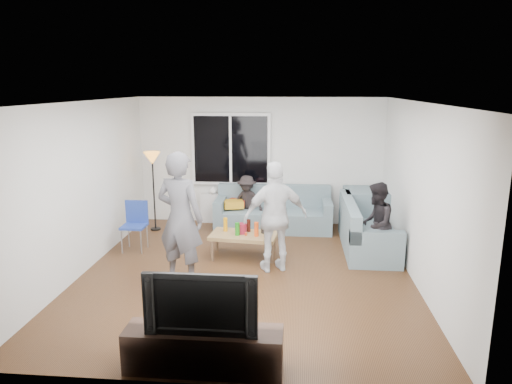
# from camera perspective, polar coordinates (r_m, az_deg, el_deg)

# --- Properties ---
(floor) EXTENTS (5.00, 5.50, 0.04)m
(floor) POSITION_cam_1_polar(r_m,az_deg,el_deg) (7.28, -1.22, -10.07)
(floor) COLOR #56351C
(floor) RESTS_ON ground
(ceiling) EXTENTS (5.00, 5.50, 0.04)m
(ceiling) POSITION_cam_1_polar(r_m,az_deg,el_deg) (6.70, -1.33, 11.19)
(ceiling) COLOR white
(ceiling) RESTS_ON ground
(wall_back) EXTENTS (5.00, 0.04, 2.60)m
(wall_back) POSITION_cam_1_polar(r_m,az_deg,el_deg) (9.58, 0.55, 3.81)
(wall_back) COLOR silver
(wall_back) RESTS_ON ground
(wall_front) EXTENTS (5.00, 0.04, 2.60)m
(wall_front) POSITION_cam_1_polar(r_m,az_deg,el_deg) (4.24, -5.41, -8.27)
(wall_front) COLOR silver
(wall_front) RESTS_ON ground
(wall_left) EXTENTS (0.04, 5.50, 2.60)m
(wall_left) POSITION_cam_1_polar(r_m,az_deg,el_deg) (7.57, -20.61, 0.48)
(wall_left) COLOR silver
(wall_left) RESTS_ON ground
(wall_right) EXTENTS (0.04, 5.50, 2.60)m
(wall_right) POSITION_cam_1_polar(r_m,az_deg,el_deg) (7.06, 19.52, -0.30)
(wall_right) COLOR silver
(wall_right) RESTS_ON ground
(window_frame) EXTENTS (1.62, 0.06, 1.47)m
(window_frame) POSITION_cam_1_polar(r_m,az_deg,el_deg) (9.53, -3.10, 5.26)
(window_frame) COLOR white
(window_frame) RESTS_ON wall_back
(window_glass) EXTENTS (1.50, 0.02, 1.35)m
(window_glass) POSITION_cam_1_polar(r_m,az_deg,el_deg) (9.49, -3.14, 5.23)
(window_glass) COLOR black
(window_glass) RESTS_ON window_frame
(window_mullion) EXTENTS (0.05, 0.03, 1.35)m
(window_mullion) POSITION_cam_1_polar(r_m,az_deg,el_deg) (9.48, -3.15, 5.22)
(window_mullion) COLOR white
(window_mullion) RESTS_ON window_frame
(radiator) EXTENTS (1.30, 0.12, 0.62)m
(radiator) POSITION_cam_1_polar(r_m,az_deg,el_deg) (9.73, -3.05, -2.02)
(radiator) COLOR silver
(radiator) RESTS_ON floor
(potted_plant) EXTENTS (0.22, 0.19, 0.33)m
(potted_plant) POSITION_cam_1_polar(r_m,az_deg,el_deg) (9.56, -1.62, 0.65)
(potted_plant) COLOR #245B25
(potted_plant) RESTS_ON radiator
(vase) EXTENTS (0.18, 0.18, 0.17)m
(vase) POSITION_cam_1_polar(r_m,az_deg,el_deg) (9.67, -5.31, 0.24)
(vase) COLOR white
(vase) RESTS_ON radiator
(sofa_back_section) EXTENTS (2.30, 0.85, 0.85)m
(sofa_back_section) POSITION_cam_1_polar(r_m,az_deg,el_deg) (9.25, 2.14, -2.07)
(sofa_back_section) COLOR slate
(sofa_back_section) RESTS_ON floor
(sofa_right_section) EXTENTS (2.00, 0.85, 0.85)m
(sofa_right_section) POSITION_cam_1_polar(r_m,az_deg,el_deg) (8.39, 13.63, -4.04)
(sofa_right_section) COLOR slate
(sofa_right_section) RESTS_ON floor
(sofa_corner) EXTENTS (0.85, 0.85, 0.85)m
(sofa_corner) POSITION_cam_1_polar(r_m,az_deg,el_deg) (9.34, 13.36, -2.27)
(sofa_corner) COLOR slate
(sofa_corner) RESTS_ON floor
(cushion_yellow) EXTENTS (0.45, 0.41, 0.14)m
(cushion_yellow) POSITION_cam_1_polar(r_m,az_deg,el_deg) (9.28, -2.80, -1.48)
(cushion_yellow) COLOR orange
(cushion_yellow) RESTS_ON sofa_back_section
(cushion_red) EXTENTS (0.43, 0.39, 0.13)m
(cushion_red) POSITION_cam_1_polar(r_m,az_deg,el_deg) (9.35, -2.43, -1.37)
(cushion_red) COLOR maroon
(cushion_red) RESTS_ON sofa_back_section
(coffee_table) EXTENTS (1.16, 0.72, 0.40)m
(coffee_table) POSITION_cam_1_polar(r_m,az_deg,el_deg) (7.86, -1.52, -6.56)
(coffee_table) COLOR #A07A4D
(coffee_table) RESTS_ON floor
(pitcher) EXTENTS (0.17, 0.17, 0.17)m
(pitcher) POSITION_cam_1_polar(r_m,az_deg,el_deg) (7.80, -1.77, -4.52)
(pitcher) COLOR maroon
(pitcher) RESTS_ON coffee_table
(side_chair) EXTENTS (0.40, 0.40, 0.86)m
(side_chair) POSITION_cam_1_polar(r_m,az_deg,el_deg) (8.35, -14.76, -4.16)
(side_chair) COLOR #223B94
(side_chair) RESTS_ON floor
(floor_lamp) EXTENTS (0.32, 0.32, 1.56)m
(floor_lamp) POSITION_cam_1_polar(r_m,az_deg,el_deg) (9.35, -12.45, 0.03)
(floor_lamp) COLOR orange
(floor_lamp) RESTS_ON floor
(player_left) EXTENTS (0.81, 0.65, 1.94)m
(player_left) POSITION_cam_1_polar(r_m,az_deg,el_deg) (6.74, -9.29, -3.19)
(player_left) COLOR #4A494E
(player_left) RESTS_ON floor
(player_right) EXTENTS (1.09, 0.74, 1.72)m
(player_right) POSITION_cam_1_polar(r_m,az_deg,el_deg) (7.11, 2.43, -3.10)
(player_right) COLOR silver
(player_right) RESTS_ON floor
(spectator_right) EXTENTS (0.67, 0.77, 1.35)m
(spectator_right) POSITION_cam_1_polar(r_m,az_deg,el_deg) (7.64, 14.51, -3.84)
(spectator_right) COLOR black
(spectator_right) RESTS_ON floor
(spectator_back) EXTENTS (0.78, 0.56, 1.08)m
(spectator_back) POSITION_cam_1_polar(r_m,az_deg,el_deg) (9.29, -1.13, -1.26)
(spectator_back) COLOR black
(spectator_back) RESTS_ON floor
(tv_console) EXTENTS (1.60, 0.40, 0.44)m
(tv_console) POSITION_cam_1_polar(r_m,az_deg,el_deg) (4.99, -6.43, -18.68)
(tv_console) COLOR #301F18
(tv_console) RESTS_ON floor
(television) EXTENTS (1.12, 0.15, 0.65)m
(television) POSITION_cam_1_polar(r_m,az_deg,el_deg) (4.73, -6.60, -13.07)
(television) COLOR black
(television) RESTS_ON tv_console
(bottle_c) EXTENTS (0.07, 0.07, 0.21)m
(bottle_c) POSITION_cam_1_polar(r_m,az_deg,el_deg) (7.89, -0.91, -4.15)
(bottle_c) COLOR #33100B
(bottle_c) RESTS_ON coffee_table
(bottle_e) EXTENTS (0.07, 0.07, 0.23)m
(bottle_e) POSITION_cam_1_polar(r_m,az_deg,el_deg) (7.80, 0.87, -4.26)
(bottle_e) COLOR black
(bottle_e) RESTS_ON coffee_table
(bottle_d) EXTENTS (0.07, 0.07, 0.24)m
(bottle_d) POSITION_cam_1_polar(r_m,az_deg,el_deg) (7.65, 0.05, -4.59)
(bottle_d) COLOR #FF5216
(bottle_d) RESTS_ON coffee_table
(bottle_a) EXTENTS (0.07, 0.07, 0.24)m
(bottle_a) POSITION_cam_1_polar(r_m,az_deg,el_deg) (7.92, -3.78, -4.01)
(bottle_a) COLOR orange
(bottle_a) RESTS_ON coffee_table
(bottle_b) EXTENTS (0.08, 0.08, 0.21)m
(bottle_b) POSITION_cam_1_polar(r_m,az_deg,el_deg) (7.71, -2.30, -4.57)
(bottle_b) COLOR #1B7E16
(bottle_b) RESTS_ON coffee_table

